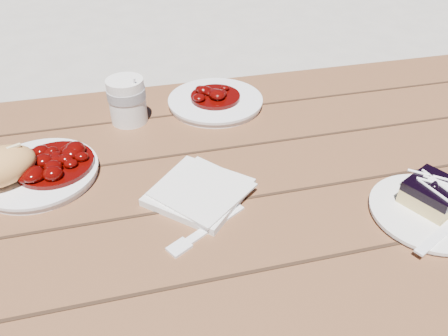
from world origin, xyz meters
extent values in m
cube|color=brown|center=(0.00, 0.00, 0.72)|extent=(2.00, 0.80, 0.05)
cube|color=brown|center=(0.00, 0.65, 0.44)|extent=(1.80, 0.25, 0.04)
cube|color=brown|center=(0.80, 0.65, 0.21)|extent=(0.06, 0.06, 0.42)
cylinder|color=white|center=(-0.40, 0.07, 0.76)|extent=(0.21, 0.21, 0.02)
cylinder|color=white|center=(0.24, -0.19, 0.76)|extent=(0.19, 0.19, 0.01)
cube|color=#E7CD7E|center=(0.25, -0.18, 0.77)|extent=(0.11, 0.11, 0.03)
cube|color=black|center=(0.25, -0.18, 0.80)|extent=(0.11, 0.11, 0.02)
cylinder|color=white|center=(-0.22, 0.24, 0.80)|extent=(0.08, 0.08, 0.10)
cube|color=white|center=(-0.12, -0.05, 0.76)|extent=(0.21, 0.21, 0.01)
cylinder|color=white|center=(-0.02, 0.27, 0.76)|extent=(0.22, 0.22, 0.02)
camera|label=1|loc=(-0.22, -0.64, 1.26)|focal=35.00mm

